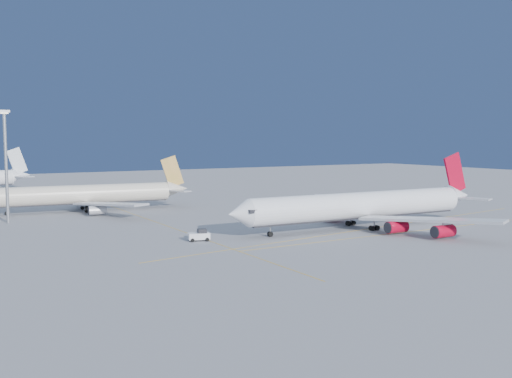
{
  "coord_description": "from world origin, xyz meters",
  "views": [
    {
      "loc": [
        -90.19,
        -105.08,
        20.81
      ],
      "look_at": [
        -11.0,
        28.81,
        7.0
      ],
      "focal_mm": 40.0,
      "sensor_mm": 36.0,
      "label": 1
    }
  ],
  "objects_px": {
    "light_mast": "(6,157)",
    "pushback_tug": "(200,235)",
    "airliner_etihad": "(88,194)",
    "airliner_virgin": "(364,206)"
  },
  "relations": [
    {
      "from": "light_mast",
      "to": "pushback_tug",
      "type": "bearing_deg",
      "value": -56.78
    },
    {
      "from": "pushback_tug",
      "to": "airliner_etihad",
      "type": "bearing_deg",
      "value": 112.09
    },
    {
      "from": "pushback_tug",
      "to": "light_mast",
      "type": "distance_m",
      "value": 57.41
    },
    {
      "from": "airliner_etihad",
      "to": "pushback_tug",
      "type": "distance_m",
      "value": 60.58
    },
    {
      "from": "pushback_tug",
      "to": "light_mast",
      "type": "relative_size",
      "value": 0.17
    },
    {
      "from": "airliner_virgin",
      "to": "airliner_etihad",
      "type": "distance_m",
      "value": 79.81
    },
    {
      "from": "pushback_tug",
      "to": "light_mast",
      "type": "bearing_deg",
      "value": 138.37
    },
    {
      "from": "airliner_etihad",
      "to": "light_mast",
      "type": "bearing_deg",
      "value": -143.96
    },
    {
      "from": "airliner_etihad",
      "to": "light_mast",
      "type": "distance_m",
      "value": 29.18
    },
    {
      "from": "light_mast",
      "to": "airliner_etihad",
      "type": "bearing_deg",
      "value": 30.77
    }
  ]
}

